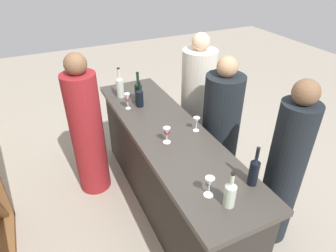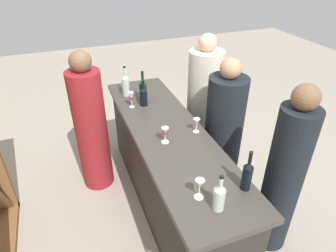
{
  "view_description": "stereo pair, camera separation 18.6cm",
  "coord_description": "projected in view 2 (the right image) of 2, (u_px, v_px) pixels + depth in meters",
  "views": [
    {
      "loc": [
        -2.05,
        0.98,
        2.41
      ],
      "look_at": [
        0.0,
        0.0,
        0.99
      ],
      "focal_mm": 31.49,
      "sensor_mm": 36.0,
      "label": 1
    },
    {
      "loc": [
        -2.12,
        0.8,
        2.41
      ],
      "look_at": [
        0.0,
        0.0,
        0.99
      ],
      "focal_mm": 31.49,
      "sensor_mm": 36.0,
      "label": 2
    }
  ],
  "objects": [
    {
      "name": "ground_plane",
      "position": [
        168.0,
        203.0,
        3.21
      ],
      "size": [
        12.0,
        12.0,
        0.0
      ],
      "primitive_type": "plane",
      "color": "#9E9384"
    },
    {
      "name": "bar_counter",
      "position": [
        168.0,
        170.0,
        2.95
      ],
      "size": [
        2.43,
        0.65,
        0.94
      ],
      "color": "#2A2723",
      "rests_on": "ground"
    },
    {
      "name": "wine_bottle_leftmost_clear_pale",
      "position": [
        219.0,
        197.0,
        1.86
      ],
      "size": [
        0.08,
        0.08,
        0.27
      ],
      "color": "#B7C6B2",
      "rests_on": "bar_counter"
    },
    {
      "name": "wine_bottle_second_left_near_black",
      "position": [
        247.0,
        175.0,
        2.01
      ],
      "size": [
        0.07,
        0.07,
        0.32
      ],
      "color": "black",
      "rests_on": "bar_counter"
    },
    {
      "name": "wine_bottle_center_near_black",
      "position": [
        144.0,
        96.0,
        3.07
      ],
      "size": [
        0.08,
        0.08,
        0.29
      ],
      "color": "black",
      "rests_on": "bar_counter"
    },
    {
      "name": "wine_bottle_second_right_dark_green",
      "position": [
        143.0,
        90.0,
        3.15
      ],
      "size": [
        0.08,
        0.08,
        0.34
      ],
      "color": "black",
      "rests_on": "bar_counter"
    },
    {
      "name": "wine_bottle_rightmost_clear_pale",
      "position": [
        126.0,
        85.0,
        3.27
      ],
      "size": [
        0.08,
        0.08,
        0.34
      ],
      "color": "#B7C6B2",
      "rests_on": "bar_counter"
    },
    {
      "name": "wine_glass_near_left",
      "position": [
        197.0,
        123.0,
        2.64
      ],
      "size": [
        0.06,
        0.06,
        0.14
      ],
      "color": "white",
      "rests_on": "bar_counter"
    },
    {
      "name": "wine_glass_near_center",
      "position": [
        165.0,
        132.0,
        2.5
      ],
      "size": [
        0.07,
        0.07,
        0.15
      ],
      "color": "white",
      "rests_on": "bar_counter"
    },
    {
      "name": "wine_glass_near_right",
      "position": [
        200.0,
        185.0,
        1.94
      ],
      "size": [
        0.07,
        0.07,
        0.15
      ],
      "color": "white",
      "rests_on": "bar_counter"
    },
    {
      "name": "wine_glass_far_left",
      "position": [
        131.0,
        97.0,
        3.03
      ],
      "size": [
        0.06,
        0.06,
        0.17
      ],
      "color": "white",
      "rests_on": "bar_counter"
    },
    {
      "name": "person_left_guest",
      "position": [
        203.0,
        107.0,
        3.52
      ],
      "size": [
        0.46,
        0.46,
        1.61
      ],
      "rotation": [
        0.0,
        0.0,
        1.78
      ],
      "color": "beige",
      "rests_on": "ground"
    },
    {
      "name": "person_center_guest",
      "position": [
        283.0,
        179.0,
        2.44
      ],
      "size": [
        0.31,
        0.31,
        1.6
      ],
      "rotation": [
        0.0,
        0.0,
        1.58
      ],
      "color": "black",
      "rests_on": "ground"
    },
    {
      "name": "person_right_guest",
      "position": [
        223.0,
        136.0,
        3.05
      ],
      "size": [
        0.5,
        0.5,
        1.54
      ],
      "rotation": [
        0.0,
        0.0,
        1.2
      ],
      "color": "black",
      "rests_on": "ground"
    },
    {
      "name": "person_server_behind",
      "position": [
        91.0,
        129.0,
        3.12
      ],
      "size": [
        0.4,
        0.4,
        1.58
      ],
      "rotation": [
        0.0,
        0.0,
        -1.78
      ],
      "color": "maroon",
      "rests_on": "ground"
    }
  ]
}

